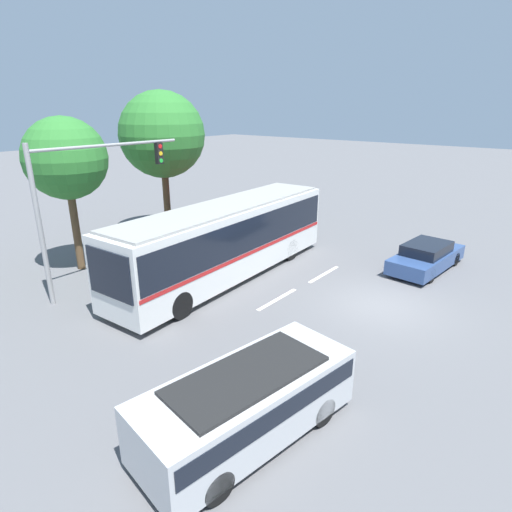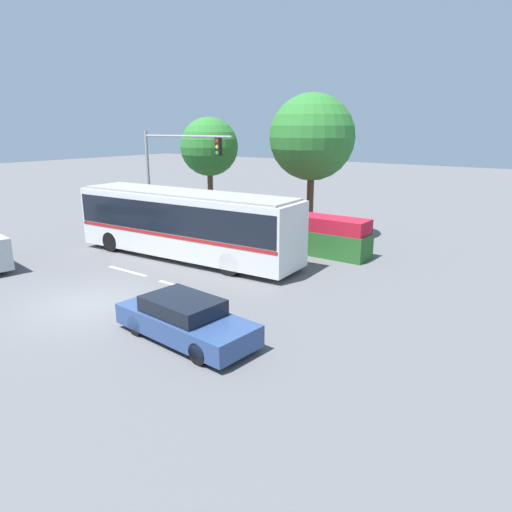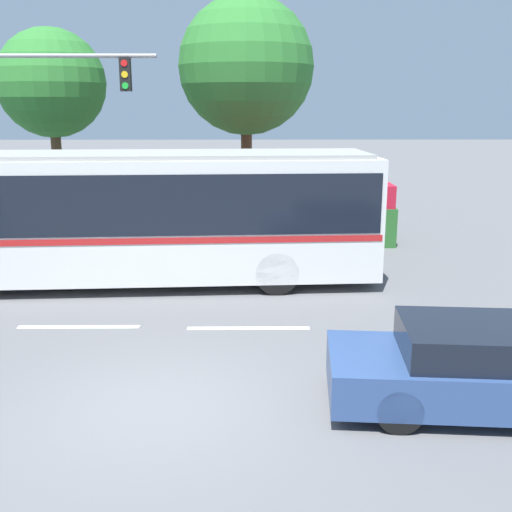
# 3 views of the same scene
# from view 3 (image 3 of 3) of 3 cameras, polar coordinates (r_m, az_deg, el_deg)

# --- Properties ---
(ground_plane) EXTENTS (140.00, 140.00, 0.00)m
(ground_plane) POSITION_cam_3_polar(r_m,az_deg,el_deg) (9.26, -9.29, -13.69)
(ground_plane) COLOR #5B5B5E
(city_bus) EXTENTS (11.80, 3.17, 3.17)m
(city_bus) POSITION_cam_3_polar(r_m,az_deg,el_deg) (14.94, -11.50, 4.18)
(city_bus) COLOR silver
(city_bus) RESTS_ON ground
(sedan_foreground) EXTENTS (4.67, 2.13, 1.26)m
(sedan_foreground) POSITION_cam_3_polar(r_m,az_deg,el_deg) (9.46, 20.73, -9.79)
(sedan_foreground) COLOR navy
(sedan_foreground) RESTS_ON ground
(flowering_hedge) EXTENTS (7.11, 1.47, 1.89)m
(flowering_hedge) POSITION_cam_3_polar(r_m,az_deg,el_deg) (19.20, 2.17, 3.90)
(flowering_hedge) COLOR #286028
(flowering_hedge) RESTS_ON ground
(street_tree_left) EXTENTS (3.43, 3.43, 6.65)m
(street_tree_left) POSITION_cam_3_polar(r_m,az_deg,el_deg) (21.27, -18.51, 14.94)
(street_tree_left) COLOR brown
(street_tree_left) RESTS_ON ground
(street_tree_centre) EXTENTS (4.59, 4.59, 7.82)m
(street_tree_centre) POSITION_cam_3_polar(r_m,az_deg,el_deg) (21.59, -0.92, 17.22)
(street_tree_centre) COLOR brown
(street_tree_centre) RESTS_ON ground
(lane_stripe_near) EXTENTS (2.40, 0.16, 0.01)m
(lane_stripe_near) POSITION_cam_3_polar(r_m,az_deg,el_deg) (12.62, -16.19, -6.37)
(lane_stripe_near) COLOR silver
(lane_stripe_near) RESTS_ON ground
(lane_stripe_mid) EXTENTS (2.40, 0.16, 0.01)m
(lane_stripe_mid) POSITION_cam_3_polar(r_m,az_deg,el_deg) (12.07, -0.72, -6.74)
(lane_stripe_mid) COLOR silver
(lane_stripe_mid) RESTS_ON ground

